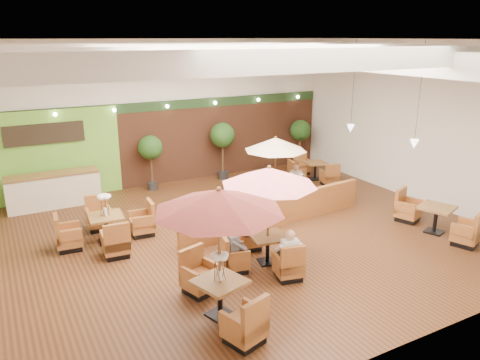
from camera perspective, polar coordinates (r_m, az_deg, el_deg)
room at (r=13.99m, az=-1.61°, el=9.10°), size 14.04×14.00×5.52m
service_counter at (r=17.06m, az=-21.76°, el=-1.17°), size 3.00×0.75×1.18m
booth_divider at (r=14.30m, az=4.56°, el=-3.89°), size 6.71×0.86×0.93m
table_0 at (r=9.18m, az=-2.58°, el=-4.93°), size 2.62×2.92×2.83m
table_1 at (r=11.49m, az=3.25°, el=-1.73°), size 2.52×2.63×2.60m
table_2 at (r=16.09m, az=4.33°, el=2.83°), size 2.42×2.42×2.35m
table_3 at (r=13.72m, az=-15.95°, el=-5.58°), size 2.75×2.75×1.58m
table_4 at (r=15.00m, az=22.71°, el=-4.52°), size 1.18×2.91×1.03m
table_5 at (r=19.05m, az=8.51°, el=0.97°), size 1.76×2.54×0.91m
topiary_0 at (r=17.69m, az=-10.86°, el=3.66°), size 0.90×0.90×2.09m
topiary_1 at (r=18.74m, az=-2.15°, el=5.22°), size 0.99×0.99×2.31m
topiary_2 at (r=20.71m, az=7.36°, el=5.80°), size 0.90×0.90×2.10m
diner_0 at (r=11.21m, az=6.00°, el=-8.41°), size 0.44×0.39×0.82m
diner_1 at (r=12.69m, az=1.15°, el=-5.34°), size 0.40×0.37×0.73m
diner_2 at (r=11.51m, az=-0.64°, el=-7.78°), size 0.34×0.39×0.74m
diner_3 at (r=15.64m, az=5.95°, el=-0.89°), size 0.46×0.43×0.83m
diner_4 at (r=16.79m, az=6.72°, el=0.27°), size 0.40×0.43×0.77m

